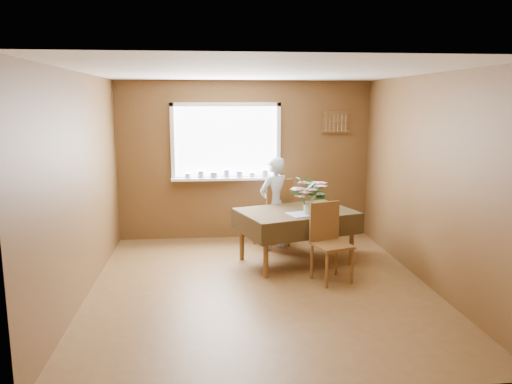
{
  "coord_description": "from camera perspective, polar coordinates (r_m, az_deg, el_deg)",
  "views": [
    {
      "loc": [
        -0.64,
        -5.61,
        2.18
      ],
      "look_at": [
        0.0,
        0.55,
        1.05
      ],
      "focal_mm": 35.0,
      "sensor_mm": 36.0,
      "label": 1
    }
  ],
  "objects": [
    {
      "name": "wall_left",
      "position": [
        5.85,
        -19.3,
        0.6
      ],
      "size": [
        0.0,
        4.5,
        4.5
      ],
      "primitive_type": "plane",
      "rotation": [
        1.57,
        0.0,
        1.57
      ],
      "color": "brown",
      "rests_on": "floor"
    },
    {
      "name": "table_knife",
      "position": [
        6.71,
        7.0,
        -2.2
      ],
      "size": [
        0.02,
        0.2,
        0.0
      ],
      "primitive_type": "cube",
      "rotation": [
        0.0,
        0.0,
        -0.0
      ],
      "color": "silver",
      "rests_on": "dining_table"
    },
    {
      "name": "dining_table",
      "position": [
        6.78,
        4.62,
        -2.84
      ],
      "size": [
        1.73,
        1.42,
        0.73
      ],
      "rotation": [
        0.0,
        0.0,
        0.31
      ],
      "color": "brown",
      "rests_on": "floor"
    },
    {
      "name": "chair_far",
      "position": [
        7.49,
        2.18,
        -2.13
      ],
      "size": [
        0.6,
        0.6,
        1.05
      ],
      "rotation": [
        0.0,
        0.0,
        3.59
      ],
      "color": "brown",
      "rests_on": "floor"
    },
    {
      "name": "side_plate",
      "position": [
        7.04,
        7.25,
        -1.62
      ],
      "size": [
        0.29,
        0.29,
        0.01
      ],
      "primitive_type": "cylinder",
      "rotation": [
        0.0,
        0.0,
        0.44
      ],
      "color": "white",
      "rests_on": "dining_table"
    },
    {
      "name": "ceiling",
      "position": [
        5.65,
        0.59,
        13.58
      ],
      "size": [
        4.5,
        4.5,
        0.0
      ],
      "primitive_type": "plane",
      "rotation": [
        3.14,
        0.0,
        0.0
      ],
      "color": "white",
      "rests_on": "wall_back"
    },
    {
      "name": "chair_near",
      "position": [
        6.2,
        8.3,
        -5.27
      ],
      "size": [
        0.52,
        0.52,
        0.96
      ],
      "rotation": [
        0.0,
        0.0,
        0.31
      ],
      "color": "brown",
      "rests_on": "floor"
    },
    {
      "name": "floor",
      "position": [
        6.05,
        0.54,
        -10.77
      ],
      "size": [
        4.5,
        4.5,
        0.0
      ],
      "primitive_type": "plane",
      "color": "brown",
      "rests_on": "ground"
    },
    {
      "name": "wall_front",
      "position": [
        3.54,
        4.67,
        -4.93
      ],
      "size": [
        4.0,
        0.0,
        4.0
      ],
      "primitive_type": "plane",
      "rotation": [
        -1.57,
        0.0,
        0.0
      ],
      "color": "brown",
      "rests_on": "floor"
    },
    {
      "name": "wall_right",
      "position": [
        6.27,
        19.06,
        1.24
      ],
      "size": [
        0.0,
        4.5,
        4.5
      ],
      "primitive_type": "plane",
      "rotation": [
        1.57,
        0.0,
        -1.57
      ],
      "color": "brown",
      "rests_on": "floor"
    },
    {
      "name": "flower_bouquet",
      "position": [
        6.5,
        5.93,
        -0.16
      ],
      "size": [
        0.5,
        0.5,
        0.43
      ],
      "rotation": [
        0.0,
        0.0,
        0.11
      ],
      "color": "white",
      "rests_on": "dining_table"
    },
    {
      "name": "wall_back",
      "position": [
        7.94,
        -1.26,
        3.62
      ],
      "size": [
        4.0,
        0.0,
        4.0
      ],
      "primitive_type": "plane",
      "rotation": [
        1.57,
        0.0,
        0.0
      ],
      "color": "brown",
      "rests_on": "floor"
    },
    {
      "name": "window_assembly",
      "position": [
        7.86,
        -3.4,
        4.21
      ],
      "size": [
        1.72,
        0.2,
        1.22
      ],
      "color": "white",
      "rests_on": "wall_back"
    },
    {
      "name": "seated_woman",
      "position": [
        7.37,
        2.1,
        -1.33
      ],
      "size": [
        0.6,
        0.54,
        1.38
      ],
      "primitive_type": "imported",
      "rotation": [
        0.0,
        0.0,
        3.67
      ],
      "color": "white",
      "rests_on": "floor"
    },
    {
      "name": "spoon_rack",
      "position": [
        8.11,
        9.11,
        7.88
      ],
      "size": [
        0.44,
        0.05,
        0.33
      ],
      "color": "brown",
      "rests_on": "wall_back"
    }
  ]
}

